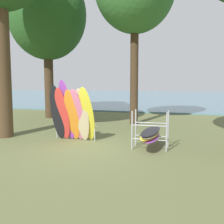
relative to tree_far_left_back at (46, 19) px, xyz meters
The scene contains 6 objects.
ground_plane 12.69m from the tree_far_left_back, 55.01° to the right, with size 80.00×80.00×0.00m, color #60663D.
lake_water 21.36m from the tree_far_left_back, 72.03° to the left, with size 80.00×36.00×0.10m, color slate.
tree_far_left_back is the anchor object (origin of this frame).
tree_far_right_back 2.84m from the tree_far_left_back, 60.09° to the right, with size 4.51×4.51×8.61m.
leaning_board_pile 11.03m from the tree_far_left_back, 56.29° to the right, with size 1.78×0.79×2.26m.
board_storage_rack 13.14m from the tree_far_left_back, 45.16° to the right, with size 1.15×2.12×1.25m.
Camera 1 is at (3.20, -8.26, 2.23)m, focal length 44.22 mm.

